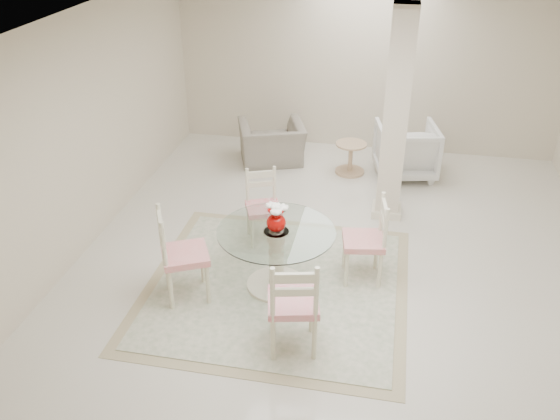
% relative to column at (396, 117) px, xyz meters
% --- Properties ---
extents(ground, '(7.00, 7.00, 0.00)m').
position_rel_column_xyz_m(ground, '(-0.50, -1.30, -1.35)').
color(ground, beige).
rests_on(ground, ground).
extents(room_shell, '(6.02, 7.02, 2.71)m').
position_rel_column_xyz_m(room_shell, '(-0.50, -1.30, 0.51)').
color(room_shell, beige).
rests_on(room_shell, ground).
extents(column, '(0.30, 0.30, 2.70)m').
position_rel_column_xyz_m(column, '(0.00, 0.00, 0.00)').
color(column, beige).
rests_on(column, ground).
extents(area_rug, '(2.81, 2.81, 0.02)m').
position_rel_column_xyz_m(area_rug, '(-1.11, -1.87, -1.34)').
color(area_rug, tan).
rests_on(area_rug, ground).
extents(dining_table, '(1.24, 1.24, 0.71)m').
position_rel_column_xyz_m(dining_table, '(-1.11, -1.87, -0.99)').
color(dining_table, '#EDE6C3').
rests_on(dining_table, ground).
extents(red_vase, '(0.24, 0.22, 0.31)m').
position_rel_column_xyz_m(red_vase, '(-1.11, -1.88, -0.48)').
color(red_vase, '#A50705').
rests_on(red_vase, dining_table).
extents(dining_chair_east, '(0.50, 0.50, 1.09)m').
position_rel_column_xyz_m(dining_chair_east, '(-0.15, -1.52, -0.78)').
color(dining_chair_east, '#F0E8C5').
rests_on(dining_chair_east, ground).
extents(dining_chair_north, '(0.52, 0.52, 1.00)m').
position_rel_column_xyz_m(dining_chair_north, '(-1.47, -0.93, -0.82)').
color(dining_chair_north, beige).
rests_on(dining_chair_north, ground).
extents(dining_chair_west, '(0.62, 0.62, 1.16)m').
position_rel_column_xyz_m(dining_chair_west, '(-2.06, -2.25, -0.74)').
color(dining_chair_west, beige).
rests_on(dining_chair_west, ground).
extents(dining_chair_south, '(0.55, 0.55, 1.15)m').
position_rel_column_xyz_m(dining_chair_south, '(-0.75, -2.84, -0.74)').
color(dining_chair_south, beige).
rests_on(dining_chair_south, ground).
extents(recliner_taupe, '(1.20, 1.12, 0.63)m').
position_rel_column_xyz_m(recliner_taupe, '(-1.84, 1.32, -1.03)').
color(recliner_taupe, gray).
rests_on(recliner_taupe, ground).
extents(armchair_white, '(1.01, 1.03, 0.79)m').
position_rel_column_xyz_m(armchair_white, '(0.20, 1.25, -0.95)').
color(armchair_white, white).
rests_on(armchair_white, ground).
extents(side_table, '(0.46, 0.46, 0.48)m').
position_rel_column_xyz_m(side_table, '(-0.60, 1.16, -1.13)').
color(side_table, tan).
rests_on(side_table, ground).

